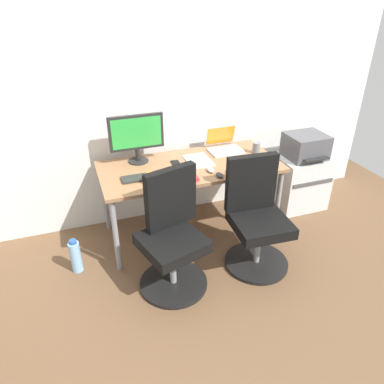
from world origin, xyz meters
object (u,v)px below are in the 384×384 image
coffee_mug (151,179)px  office_chair_right (256,219)px  office_chair_left (172,237)px  printer (306,146)px  water_bottle_on_floor (76,256)px  open_laptop (224,144)px  desktop_monitor (136,135)px  side_cabinet (300,182)px

coffee_mug → office_chair_right: bearing=-25.0°
office_chair_left → printer: 1.76m
office_chair_right → coffee_mug: bearing=155.0°
coffee_mug → water_bottle_on_floor: bearing=179.3°
office_chair_right → coffee_mug: office_chair_right is taller
open_laptop → office_chair_right: bearing=-93.6°
desktop_monitor → coffee_mug: desktop_monitor is taller
open_laptop → water_bottle_on_floor: bearing=-163.7°
office_chair_left → coffee_mug: 0.49m
side_cabinet → desktop_monitor: (-1.67, 0.15, 0.67)m
office_chair_right → water_bottle_on_floor: office_chair_right is taller
office_chair_left → desktop_monitor: size_ratio=1.96×
office_chair_left → printer: (1.61, 0.66, 0.26)m
printer → office_chair_right: bearing=-143.5°
printer → coffee_mug: bearing=-169.9°
office_chair_right → desktop_monitor: 1.25m
printer → desktop_monitor: desktop_monitor is taller
office_chair_right → open_laptop: size_ratio=3.03×
office_chair_right → coffee_mug: (-0.78, 0.36, 0.33)m
office_chair_left → desktop_monitor: 0.98m
open_laptop → desktop_monitor: bearing=179.6°
side_cabinet → open_laptop: (-0.84, 0.15, 0.48)m
side_cabinet → printer: (0.00, -0.00, 0.40)m
side_cabinet → coffee_mug: coffee_mug is taller
office_chair_left → desktop_monitor: (-0.06, 0.82, 0.54)m
side_cabinet → coffee_mug: 1.75m
desktop_monitor → printer: bearing=-5.3°
desktop_monitor → water_bottle_on_floor: bearing=-146.3°
office_chair_left → coffee_mug: bearing=98.6°
water_bottle_on_floor → coffee_mug: 0.90m
printer → water_bottle_on_floor: size_ratio=1.29×
coffee_mug → open_laptop: bearing=28.4°
water_bottle_on_floor → desktop_monitor: bearing=33.7°
water_bottle_on_floor → coffee_mug: bearing=-0.7°
office_chair_right → printer: 1.14m
office_chair_left → office_chair_right: size_ratio=1.00×
coffee_mug → office_chair_left: bearing=-81.4°
open_laptop → coffee_mug: (-0.83, -0.45, -0.01)m
desktop_monitor → coffee_mug: size_ratio=5.22×
water_bottle_on_floor → coffee_mug: size_ratio=3.37×
office_chair_right → side_cabinet: 1.12m
office_chair_left → side_cabinet: size_ratio=1.65×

